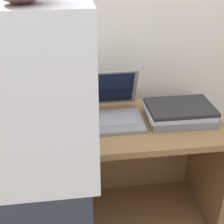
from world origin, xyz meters
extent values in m
cube|color=silver|center=(0.00, 0.67, 1.20)|extent=(8.00, 0.05, 2.40)
cube|color=olive|center=(0.00, 0.28, 0.71)|extent=(1.26, 0.57, 0.04)
cube|color=olive|center=(0.00, 0.28, 0.02)|extent=(1.26, 0.57, 0.04)
cube|color=olive|center=(-0.61, 0.28, 0.36)|extent=(0.04, 0.57, 0.66)
cube|color=olive|center=(0.61, 0.28, 0.36)|extent=(0.04, 0.57, 0.66)
cube|color=olive|center=(0.00, 0.55, 0.36)|extent=(1.19, 0.04, 0.66)
cube|color=gray|center=(0.00, 0.28, 0.74)|extent=(0.36, 0.25, 0.02)
cube|color=gray|center=(0.00, 0.29, 0.75)|extent=(0.30, 0.14, 0.00)
cube|color=gray|center=(0.00, 0.46, 0.87)|extent=(0.36, 0.10, 0.24)
cube|color=black|center=(0.00, 0.46, 0.87)|extent=(0.32, 0.08, 0.21)
cube|color=#232326|center=(-0.39, 0.28, 0.74)|extent=(0.38, 0.27, 0.02)
cube|color=#232326|center=(-0.39, 0.29, 0.76)|extent=(0.37, 0.26, 0.02)
cube|color=#B7B7BC|center=(-0.39, 0.28, 0.78)|extent=(0.37, 0.26, 0.02)
cube|color=#B7B7BC|center=(-0.40, 0.28, 0.81)|extent=(0.37, 0.26, 0.02)
cube|color=#232326|center=(-0.39, 0.28, 0.83)|extent=(0.36, 0.25, 0.02)
cube|color=slate|center=(-0.39, 0.28, 0.85)|extent=(0.37, 0.27, 0.02)
cube|color=gray|center=(0.40, 0.28, 0.74)|extent=(0.37, 0.27, 0.02)
cube|color=gray|center=(0.40, 0.28, 0.76)|extent=(0.37, 0.26, 0.02)
cube|color=#B7B7BC|center=(0.39, 0.28, 0.78)|extent=(0.37, 0.26, 0.02)
cube|color=#232326|center=(0.40, 0.29, 0.81)|extent=(0.36, 0.25, 0.02)
cube|color=white|center=(-0.32, -0.26, 1.14)|extent=(0.40, 0.20, 0.65)
cylinder|color=brown|center=(-0.16, 0.00, 1.37)|extent=(0.07, 0.32, 0.07)
cube|color=red|center=(-0.39, 0.22, 0.86)|extent=(0.06, 0.02, 0.01)
camera|label=1|loc=(-0.19, -1.19, 1.61)|focal=50.00mm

